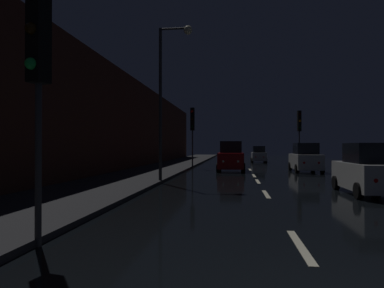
% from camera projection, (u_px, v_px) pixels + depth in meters
% --- Properties ---
extents(ground, '(26.40, 84.00, 0.02)m').
position_uv_depth(ground, '(250.00, 169.00, 27.60)').
color(ground, black).
extents(sidewalk_left, '(4.40, 84.00, 0.15)m').
position_uv_depth(sidewalk_left, '(165.00, 167.00, 28.47)').
color(sidewalk_left, '#28282B').
rests_on(sidewalk_left, ground).
extents(building_facade_left, '(0.80, 63.00, 7.35)m').
position_uv_depth(building_facade_left, '(122.00, 122.00, 25.35)').
color(building_facade_left, '#472319').
rests_on(building_facade_left, ground).
extents(lane_centerline, '(0.16, 22.87, 0.01)m').
position_uv_depth(lane_centerline, '(259.00, 183.00, 17.02)').
color(lane_centerline, beige).
rests_on(lane_centerline, ground).
extents(traffic_light_far_left, '(0.33, 0.47, 5.08)m').
position_uv_depth(traffic_light_far_left, '(192.00, 124.00, 28.29)').
color(traffic_light_far_left, '#38383A').
rests_on(traffic_light_far_left, ground).
extents(traffic_light_near_left, '(0.37, 0.48, 4.92)m').
position_uv_depth(traffic_light_near_left, '(38.00, 53.00, 6.25)').
color(traffic_light_near_left, '#38383A').
rests_on(traffic_light_near_left, ground).
extents(traffic_light_far_right, '(0.36, 0.48, 5.14)m').
position_uv_depth(traffic_light_far_right, '(299.00, 126.00, 31.17)').
color(traffic_light_far_right, '#38383A').
rests_on(traffic_light_far_right, ground).
extents(streetlamp_overhead, '(1.70, 0.44, 7.85)m').
position_uv_depth(streetlamp_overhead, '(169.00, 81.00, 16.96)').
color(streetlamp_overhead, '#2D2D30').
rests_on(streetlamp_overhead, ground).
extents(car_approaching_headlights, '(2.05, 4.43, 2.23)m').
position_uv_depth(car_approaching_headlights, '(231.00, 157.00, 25.68)').
color(car_approaching_headlights, maroon).
rests_on(car_approaching_headlights, ground).
extents(car_distant_taillights, '(1.72, 3.73, 1.88)m').
position_uv_depth(car_distant_taillights, '(259.00, 155.00, 39.51)').
color(car_distant_taillights, '#A5A8AD').
rests_on(car_distant_taillights, ground).
extents(car_parked_right_near, '(1.81, 3.92, 1.97)m').
position_uv_depth(car_parked_right_near, '(368.00, 171.00, 13.05)').
color(car_parked_right_near, silver).
rests_on(car_parked_right_near, ground).
extents(car_parked_right_far, '(1.91, 4.15, 2.09)m').
position_uv_depth(car_parked_right_far, '(305.00, 159.00, 24.65)').
color(car_parked_right_far, silver).
rests_on(car_parked_right_far, ground).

